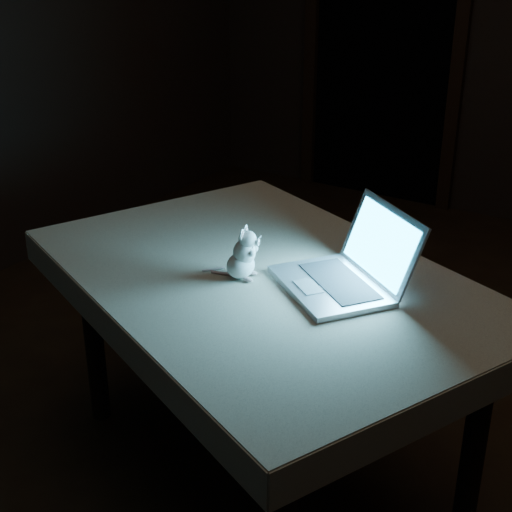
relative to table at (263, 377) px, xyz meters
The scene contains 6 objects.
floor 0.51m from the table, 37.52° to the left, with size 5.00×5.00×0.00m, color black.
doorway 2.93m from the table, 106.64° to the left, with size 1.06×0.36×2.13m, color black, non-canonical shape.
table is the anchor object (origin of this frame).
tablecloth 0.32m from the table, 76.21° to the right, with size 1.43×0.96×0.10m, color beige, non-canonical shape.
laptop 0.53m from the table, ahead, with size 0.34×0.30×0.23m, color #BBBAC0, non-canonical shape.
plush_mouse 0.45m from the table, 127.42° to the right, with size 0.12×0.12×0.16m, color silver, non-canonical shape.
Camera 1 is at (0.75, -1.90, 1.67)m, focal length 52.00 mm.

